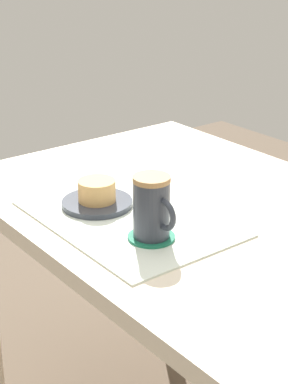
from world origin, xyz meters
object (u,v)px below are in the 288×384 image
Objects in this scene: dining_table at (209,248)px; coffee_mug at (152,207)px; pastry at (97,191)px; pastry_plate at (97,203)px.

coffee_mug is at bearing -81.26° from dining_table.
pastry is 0.65× the size of coffee_mug.
dining_table is 7.47× the size of pastry_plate.
coffee_mug is at bearing -0.99° from pastry.
pastry_plate reaches higher than dining_table.
pastry_plate is 1.24× the size of coffee_mug.
pastry is at bearing 0.00° from pastry_plate.
pastry is 0.20m from coffee_mug.
pastry_plate is at bearing -133.23° from dining_table.
coffee_mug reaches higher than dining_table.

